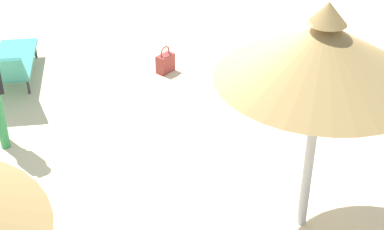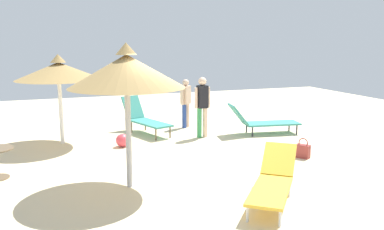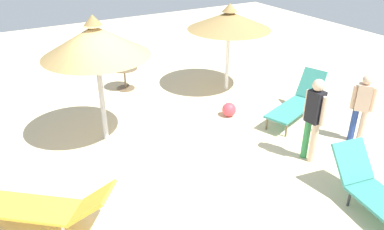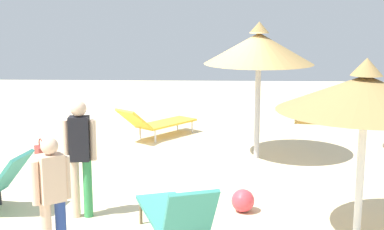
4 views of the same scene
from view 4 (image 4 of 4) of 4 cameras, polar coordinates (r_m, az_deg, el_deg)
ground at (r=10.49m, az=0.27°, el=-5.59°), size 24.00×24.00×0.10m
parasol_umbrella_near_left at (r=10.73m, az=6.94°, el=6.85°), size 2.13×2.13×2.70m
parasol_umbrella_back at (r=7.15m, az=17.51°, el=2.16°), size 2.21×2.21×2.37m
lounge_chair_center at (r=12.58m, az=-3.67°, el=-0.73°), size 1.76×1.97×0.80m
lounge_chair_far_right at (r=6.91m, az=-1.77°, el=-10.29°), size 1.17×1.98×1.03m
lounge_chair_front at (r=14.58m, az=14.52°, el=0.42°), size 2.24×0.91×0.77m
person_standing_near_right at (r=7.94m, az=-11.53°, el=-3.69°), size 0.47×0.24×1.70m
person_standing_edge at (r=6.68m, az=-14.32°, el=-7.80°), size 0.39×0.35×1.52m
handbag at (r=11.08m, az=-15.36°, el=-3.89°), size 0.32×0.36×0.48m
beach_ball at (r=8.24m, az=5.29°, el=-8.83°), size 0.34×0.34×0.34m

